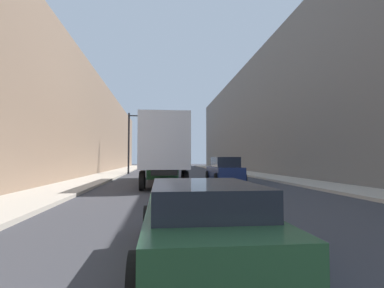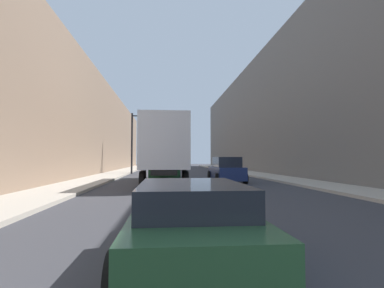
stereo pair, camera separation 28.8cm
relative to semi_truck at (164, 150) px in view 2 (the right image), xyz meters
name	(u,v)px [view 2 (the right image)]	position (x,y,z in m)	size (l,w,h in m)	color
sidewalk_right	(256,174)	(9.30, 9.51, -2.17)	(2.82, 80.00, 0.15)	#B2A899
sidewalk_left	(111,175)	(-5.18, 9.51, -2.17)	(2.82, 80.00, 0.15)	#B2A899
building_right	(297,108)	(13.70, 9.51, 4.66)	(6.00, 80.00, 13.83)	#66605B
building_left	(65,122)	(-9.59, 9.51, 2.96)	(6.00, 80.00, 10.42)	#846B56
semi_truck	(164,150)	(0.00, 0.00, 0.00)	(2.57, 11.95, 3.99)	silver
sedan_car	(190,221)	(0.46, -15.41, -1.64)	(2.03, 4.44, 1.24)	#234C2D
suv_car	(226,170)	(4.40, 0.86, -1.42)	(2.08, 4.90, 1.76)	navy
traffic_signal_gantry	(145,132)	(-2.23, 13.16, 2.37)	(6.17, 0.35, 6.72)	black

